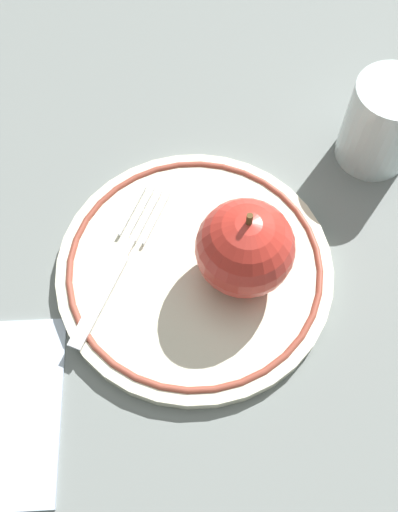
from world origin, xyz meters
TOP-DOWN VIEW (x-y plane):
  - ground_plane at (0.00, 0.00)m, footprint 2.00×2.00m
  - plate at (0.00, -0.01)m, footprint 0.25×0.25m
  - apple_red_whole at (0.04, 0.00)m, footprint 0.08×0.08m
  - fork at (-0.06, -0.04)m, footprint 0.03×0.17m
  - drinking_glass at (0.10, 0.18)m, footprint 0.07×0.07m

SIDE VIEW (x-z plane):
  - ground_plane at x=0.00m, z-range 0.00..0.00m
  - plate at x=0.00m, z-range 0.00..0.02m
  - fork at x=-0.06m, z-range 0.02..0.02m
  - drinking_glass at x=0.10m, z-range 0.00..0.09m
  - apple_red_whole at x=0.04m, z-range 0.01..0.10m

